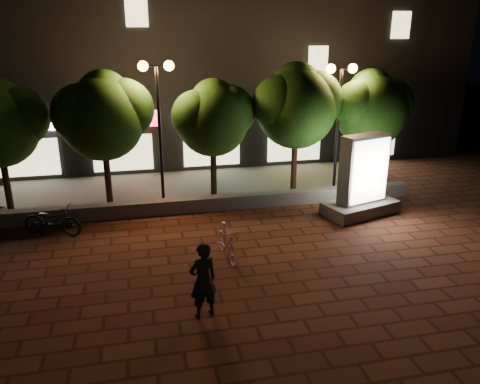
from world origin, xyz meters
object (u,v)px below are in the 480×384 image
object	(u,v)px
tree_left	(103,113)
ad_kiosk	(362,183)
tree_mid	(214,116)
street_lamp_right	(340,95)
street_lamp_left	(158,96)
tree_right	(297,104)
rider	(203,280)
scooter_parked	(52,220)
tree_far_right	(372,106)
scooter_pink	(227,243)

from	to	relation	value
tree_left	ad_kiosk	distance (m)	9.56
tree_mid	street_lamp_right	xyz separation A→B (m)	(4.95, -0.26, 0.68)
tree_left	street_lamp_left	bearing A→B (deg)	-7.70
tree_mid	tree_right	world-z (taller)	tree_right
rider	scooter_parked	distance (m)	6.90
tree_far_right	ad_kiosk	xyz separation A→B (m)	(-1.71, -2.99, -2.20)
tree_mid	street_lamp_right	distance (m)	5.00
tree_far_right	street_lamp_right	bearing A→B (deg)	-170.39
street_lamp_right	ad_kiosk	world-z (taller)	street_lamp_right
tree_mid	rider	size ratio (longest dim) A/B	2.45
tree_right	ad_kiosk	world-z (taller)	tree_right
rider	street_lamp_left	bearing A→B (deg)	-104.76
tree_right	tree_far_right	xyz separation A→B (m)	(3.20, -0.00, -0.20)
tree_mid	tree_far_right	bearing A→B (deg)	0.00
tree_right	street_lamp_left	bearing A→B (deg)	-177.19
ad_kiosk	street_lamp_right	bearing A→B (deg)	86.76
tree_left	tree_right	distance (m)	7.30
street_lamp_left	ad_kiosk	bearing A→B (deg)	-21.71
street_lamp_left	rider	distance (m)	8.48
street_lamp_left	street_lamp_right	bearing A→B (deg)	0.00
street_lamp_left	scooter_parked	distance (m)	5.59
ad_kiosk	scooter_pink	bearing A→B (deg)	-155.20
tree_right	street_lamp_left	xyz separation A→B (m)	(-5.36, -0.26, 0.46)
tree_mid	ad_kiosk	xyz separation A→B (m)	(4.79, -2.99, -2.05)
ad_kiosk	tree_left	bearing A→B (deg)	161.22
tree_mid	tree_right	xyz separation A→B (m)	(3.31, 0.00, 0.35)
scooter_pink	scooter_parked	size ratio (longest dim) A/B	0.88
street_lamp_left	rider	size ratio (longest dim) A/B	2.82
tree_right	scooter_parked	distance (m)	9.87
street_lamp_left	ad_kiosk	xyz separation A→B (m)	(6.85, -2.73, -2.86)
tree_far_right	street_lamp_right	size ratio (longest dim) A/B	0.96
street_lamp_right	ad_kiosk	xyz separation A→B (m)	(-0.15, -2.73, -2.73)
tree_mid	tree_far_right	world-z (taller)	tree_far_right
tree_left	tree_far_right	size ratio (longest dim) A/B	1.03
street_lamp_left	rider	xyz separation A→B (m)	(0.43, -7.88, -3.11)
tree_far_right	scooter_parked	size ratio (longest dim) A/B	2.46
tree_right	scooter_pink	size ratio (longest dim) A/B	2.97
tree_far_right	rider	size ratio (longest dim) A/B	2.59
tree_mid	tree_far_right	size ratio (longest dim) A/B	0.95
rider	tree_left	bearing A→B (deg)	-91.63
ad_kiosk	tree_mid	bearing A→B (deg)	148.06
tree_mid	rider	xyz separation A→B (m)	(-1.62, -8.15, -2.30)
tree_mid	scooter_parked	distance (m)	6.83
rider	tree_right	bearing A→B (deg)	-139.05
scooter_pink	ad_kiosk	bearing A→B (deg)	18.48
tree_mid	tree_right	distance (m)	3.32
scooter_parked	street_lamp_left	bearing A→B (deg)	-36.86
tree_mid	tree_far_right	xyz separation A→B (m)	(6.50, 0.00, 0.15)
street_lamp_left	rider	world-z (taller)	street_lamp_left
scooter_pink	tree_right	bearing A→B (deg)	48.40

